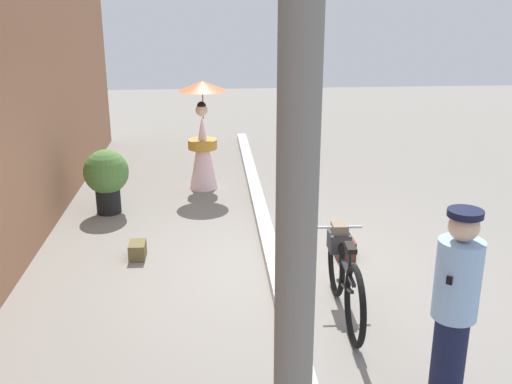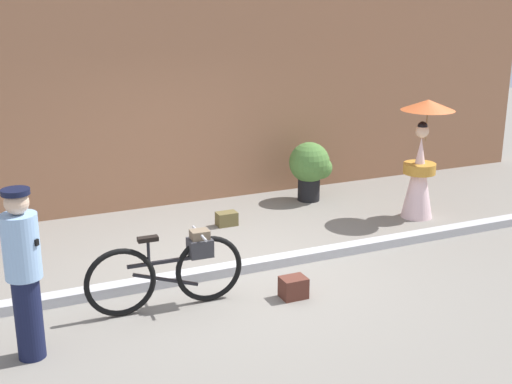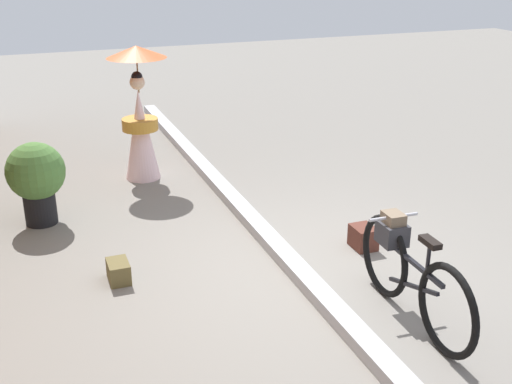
{
  "view_description": "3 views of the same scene",
  "coord_description": "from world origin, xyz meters",
  "px_view_note": "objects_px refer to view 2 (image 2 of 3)",
  "views": [
    {
      "loc": [
        -6.45,
        0.74,
        3.12
      ],
      "look_at": [
        -0.12,
        0.23,
        1.03
      ],
      "focal_mm": 41.39,
      "sensor_mm": 36.0,
      "label": 1
    },
    {
      "loc": [
        -3.02,
        -7.26,
        3.42
      ],
      "look_at": [
        0.34,
        0.32,
        0.91
      ],
      "focal_mm": 47.68,
      "sensor_mm": 36.0,
      "label": 2
    },
    {
      "loc": [
        -5.2,
        2.39,
        3.12
      ],
      "look_at": [
        0.08,
        0.39,
        0.9
      ],
      "focal_mm": 45.07,
      "sensor_mm": 36.0,
      "label": 3
    }
  ],
  "objects_px": {
    "person_officer": "(24,270)",
    "potted_plant_by_door": "(311,167)",
    "backpack_spare": "(294,287)",
    "person_with_parasol": "(421,159)",
    "backpack_on_pavement": "(227,219)",
    "bicycle_near_officer": "(172,269)"
  },
  "relations": [
    {
      "from": "person_officer",
      "to": "potted_plant_by_door",
      "type": "xyz_separation_m",
      "value": [
        4.84,
        3.36,
        -0.32
      ]
    },
    {
      "from": "potted_plant_by_door",
      "to": "backpack_spare",
      "type": "relative_size",
      "value": 3.38
    },
    {
      "from": "person_with_parasol",
      "to": "backpack_on_pavement",
      "type": "relative_size",
      "value": 6.02
    },
    {
      "from": "potted_plant_by_door",
      "to": "person_with_parasol",
      "type": "bearing_deg",
      "value": -52.05
    },
    {
      "from": "person_officer",
      "to": "backpack_on_pavement",
      "type": "bearing_deg",
      "value": 41.54
    },
    {
      "from": "potted_plant_by_door",
      "to": "backpack_on_pavement",
      "type": "distance_m",
      "value": 1.9
    },
    {
      "from": "backpack_on_pavement",
      "to": "backpack_spare",
      "type": "xyz_separation_m",
      "value": [
        -0.2,
        -2.6,
        0.02
      ]
    },
    {
      "from": "potted_plant_by_door",
      "to": "person_officer",
      "type": "bearing_deg",
      "value": -145.23
    },
    {
      "from": "bicycle_near_officer",
      "to": "potted_plant_by_door",
      "type": "distance_m",
      "value": 4.37
    },
    {
      "from": "person_officer",
      "to": "backpack_on_pavement",
      "type": "xyz_separation_m",
      "value": [
        3.1,
        2.75,
        -0.79
      ]
    },
    {
      "from": "bicycle_near_officer",
      "to": "backpack_on_pavement",
      "type": "relative_size",
      "value": 5.85
    },
    {
      "from": "person_officer",
      "to": "potted_plant_by_door",
      "type": "bearing_deg",
      "value": 34.77
    },
    {
      "from": "person_officer",
      "to": "backpack_spare",
      "type": "xyz_separation_m",
      "value": [
        2.89,
        0.14,
        -0.77
      ]
    },
    {
      "from": "backpack_spare",
      "to": "person_with_parasol",
      "type": "bearing_deg",
      "value": 30.28
    },
    {
      "from": "person_with_parasol",
      "to": "backpack_spare",
      "type": "bearing_deg",
      "value": -149.72
    },
    {
      "from": "person_with_parasol",
      "to": "backpack_on_pavement",
      "type": "bearing_deg",
      "value": 163.99
    },
    {
      "from": "potted_plant_by_door",
      "to": "backpack_on_pavement",
      "type": "relative_size",
      "value": 3.25
    },
    {
      "from": "person_officer",
      "to": "person_with_parasol",
      "type": "distance_m",
      "value": 6.26
    },
    {
      "from": "potted_plant_by_door",
      "to": "backpack_spare",
      "type": "height_order",
      "value": "potted_plant_by_door"
    },
    {
      "from": "person_officer",
      "to": "backpack_on_pavement",
      "type": "distance_m",
      "value": 4.22
    },
    {
      "from": "person_officer",
      "to": "person_with_parasol",
      "type": "xyz_separation_m",
      "value": [
        5.95,
        1.93,
        0.02
      ]
    },
    {
      "from": "person_with_parasol",
      "to": "backpack_on_pavement",
      "type": "distance_m",
      "value": 3.08
    }
  ]
}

